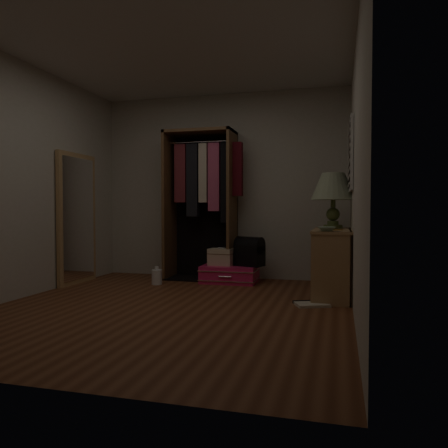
{
  "coord_description": "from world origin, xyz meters",
  "views": [
    {
      "loc": [
        1.62,
        -4.01,
        0.98
      ],
      "look_at": [
        0.3,
        0.95,
        0.8
      ],
      "focal_mm": 35.0,
      "sensor_mm": 36.0,
      "label": 1
    }
  ],
  "objects_px": {
    "black_bag": "(249,251)",
    "table_lamp": "(333,188)",
    "floor_mirror": "(77,219)",
    "pink_suitcase": "(230,274)",
    "open_wardrobe": "(204,192)",
    "train_case": "(221,257)",
    "white_jug": "(157,277)",
    "console_bookshelf": "(332,261)"
  },
  "relations": [
    {
      "from": "open_wardrobe",
      "to": "white_jug",
      "type": "xyz_separation_m",
      "value": [
        -0.46,
        -0.58,
        -1.11
      ]
    },
    {
      "from": "pink_suitcase",
      "to": "black_bag",
      "type": "xyz_separation_m",
      "value": [
        0.27,
        0.01,
        0.31
      ]
    },
    {
      "from": "floor_mirror",
      "to": "pink_suitcase",
      "type": "distance_m",
      "value": 2.13
    },
    {
      "from": "train_case",
      "to": "table_lamp",
      "type": "xyz_separation_m",
      "value": [
        1.45,
        -0.23,
        0.89
      ]
    },
    {
      "from": "white_jug",
      "to": "black_bag",
      "type": "bearing_deg",
      "value": 20.17
    },
    {
      "from": "floor_mirror",
      "to": "pink_suitcase",
      "type": "bearing_deg",
      "value": 17.45
    },
    {
      "from": "floor_mirror",
      "to": "console_bookshelf",
      "type": "bearing_deg",
      "value": 0.7
    },
    {
      "from": "floor_mirror",
      "to": "pink_suitcase",
      "type": "height_order",
      "value": "floor_mirror"
    },
    {
      "from": "open_wardrobe",
      "to": "pink_suitcase",
      "type": "distance_m",
      "value": 1.19
    },
    {
      "from": "console_bookshelf",
      "to": "black_bag",
      "type": "height_order",
      "value": "console_bookshelf"
    },
    {
      "from": "console_bookshelf",
      "to": "train_case",
      "type": "xyz_separation_m",
      "value": [
        -1.44,
        0.55,
        -0.06
      ]
    },
    {
      "from": "black_bag",
      "to": "table_lamp",
      "type": "relative_size",
      "value": 0.63
    },
    {
      "from": "open_wardrobe",
      "to": "floor_mirror",
      "type": "relative_size",
      "value": 1.21
    },
    {
      "from": "pink_suitcase",
      "to": "black_bag",
      "type": "relative_size",
      "value": 1.81
    },
    {
      "from": "pink_suitcase",
      "to": "white_jug",
      "type": "relative_size",
      "value": 3.19
    },
    {
      "from": "white_jug",
      "to": "train_case",
      "type": "bearing_deg",
      "value": 27.5
    },
    {
      "from": "open_wardrobe",
      "to": "table_lamp",
      "type": "xyz_separation_m",
      "value": [
        1.75,
        -0.41,
        0.02
      ]
    },
    {
      "from": "white_jug",
      "to": "console_bookshelf",
      "type": "bearing_deg",
      "value": -3.93
    },
    {
      "from": "floor_mirror",
      "to": "train_case",
      "type": "xyz_separation_m",
      "value": [
        1.8,
        0.59,
        -0.51
      ]
    },
    {
      "from": "console_bookshelf",
      "to": "pink_suitcase",
      "type": "distance_m",
      "value": 1.47
    },
    {
      "from": "open_wardrobe",
      "to": "pink_suitcase",
      "type": "bearing_deg",
      "value": -22.5
    },
    {
      "from": "black_bag",
      "to": "table_lamp",
      "type": "height_order",
      "value": "table_lamp"
    },
    {
      "from": "train_case",
      "to": "open_wardrobe",
      "type": "bearing_deg",
      "value": 154.51
    },
    {
      "from": "floor_mirror",
      "to": "pink_suitcase",
      "type": "xyz_separation_m",
      "value": [
        1.91,
        0.6,
        -0.74
      ]
    },
    {
      "from": "floor_mirror",
      "to": "train_case",
      "type": "bearing_deg",
      "value": 18.05
    },
    {
      "from": "console_bookshelf",
      "to": "black_bag",
      "type": "bearing_deg",
      "value": 151.85
    },
    {
      "from": "open_wardrobe",
      "to": "train_case",
      "type": "distance_m",
      "value": 0.94
    },
    {
      "from": "train_case",
      "to": "white_jug",
      "type": "bearing_deg",
      "value": -146.4
    },
    {
      "from": "pink_suitcase",
      "to": "console_bookshelf",
      "type": "bearing_deg",
      "value": -23.72
    },
    {
      "from": "pink_suitcase",
      "to": "train_case",
      "type": "relative_size",
      "value": 2.14
    },
    {
      "from": "black_bag",
      "to": "table_lamp",
      "type": "xyz_separation_m",
      "value": [
        1.07,
        -0.25,
        0.81
      ]
    },
    {
      "from": "console_bookshelf",
      "to": "black_bag",
      "type": "xyz_separation_m",
      "value": [
        -1.06,
        0.57,
        0.03
      ]
    },
    {
      "from": "floor_mirror",
      "to": "black_bag",
      "type": "relative_size",
      "value": 4.12
    },
    {
      "from": "open_wardrobe",
      "to": "white_jug",
      "type": "height_order",
      "value": "open_wardrobe"
    },
    {
      "from": "console_bookshelf",
      "to": "floor_mirror",
      "type": "xyz_separation_m",
      "value": [
        -3.24,
        -0.04,
        0.46
      ]
    },
    {
      "from": "black_bag",
      "to": "train_case",
      "type": "bearing_deg",
      "value": -156.53
    },
    {
      "from": "black_bag",
      "to": "console_bookshelf",
      "type": "bearing_deg",
      "value": -8.1
    },
    {
      "from": "console_bookshelf",
      "to": "white_jug",
      "type": "relative_size",
      "value": 4.78
    },
    {
      "from": "train_case",
      "to": "white_jug",
      "type": "height_order",
      "value": "train_case"
    },
    {
      "from": "train_case",
      "to": "console_bookshelf",
      "type": "bearing_deg",
      "value": -14.65
    },
    {
      "from": "pink_suitcase",
      "to": "white_jug",
      "type": "height_order",
      "value": "white_jug"
    },
    {
      "from": "pink_suitcase",
      "to": "floor_mirror",
      "type": "bearing_deg",
      "value": -163.42
    }
  ]
}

